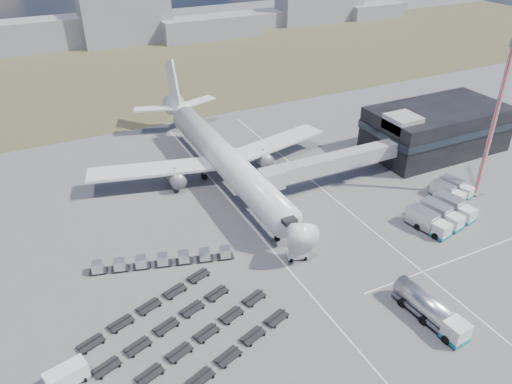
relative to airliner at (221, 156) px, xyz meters
name	(u,v)px	position (x,y,z in m)	size (l,w,h in m)	color
ground	(305,272)	(0.00, -32.38, -5.29)	(420.00, 420.00, 0.00)	#565659
grass_strip	(128,74)	(0.00, 77.62, -5.29)	(420.00, 90.00, 0.01)	#433E28
lane_markings	(347,244)	(9.77, -29.38, -5.29)	(47.12, 110.00, 0.01)	silver
terminal	(436,128)	(47.77, -8.41, -0.04)	(30.40, 16.40, 11.00)	black
jet_bridge	(322,165)	(15.90, -11.95, -0.24)	(30.30, 3.80, 7.05)	#939399
airliner	(221,156)	(0.00, 0.00, 0.00)	(51.59, 64.53, 17.62)	silver
skyline	(47,28)	(-18.53, 116.47, 3.36)	(299.15, 23.29, 24.70)	gray
fuel_tanker	(430,309)	(9.66, -48.35, -3.46)	(3.71, 11.52, 3.66)	silver
pushback_tug	(297,254)	(0.54, -28.85, -4.55)	(3.30, 1.86, 1.49)	silver
utility_van	(67,376)	(-35.46, -37.48, -4.04)	(4.76, 2.15, 2.50)	silver
catering_truck	(232,157)	(4.77, 5.89, -3.88)	(4.67, 6.50, 2.76)	silver
service_trucks_near	(441,214)	(28.10, -31.36, -3.61)	(11.54, 9.61, 3.10)	silver
service_trucks_far	(452,189)	(36.59, -25.45, -3.90)	(6.83, 7.56, 2.56)	silver
uld_row	(163,260)	(-18.95, -21.23, -4.27)	(21.68, 7.46, 1.71)	black
baggage_dollies	(179,337)	(-21.60, -36.78, -4.89)	(28.69, 23.38, 0.81)	black
floodlight_mast	(494,122)	(41.57, -26.87, 9.53)	(2.81, 2.28, 29.58)	red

